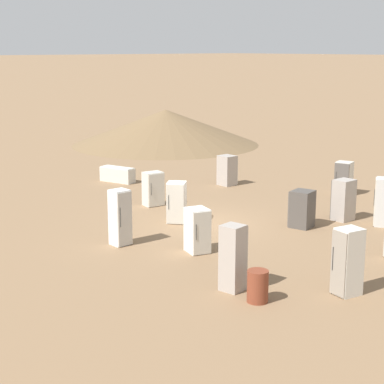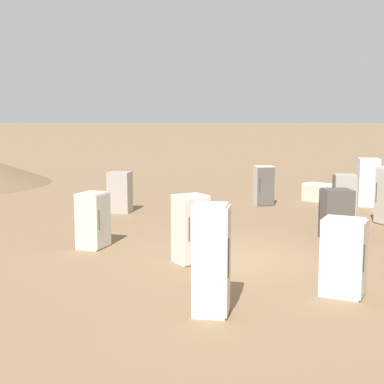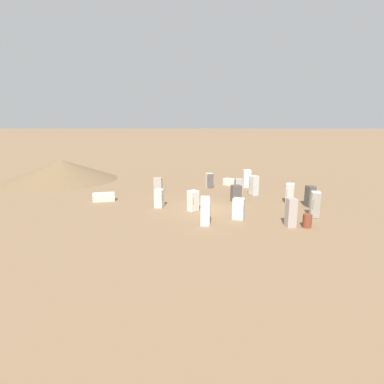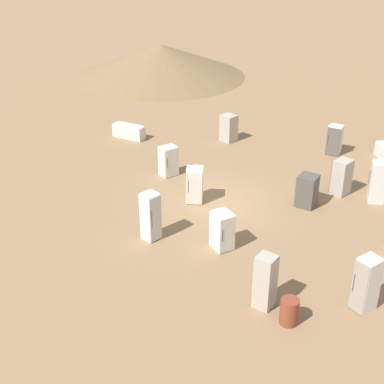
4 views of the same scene
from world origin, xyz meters
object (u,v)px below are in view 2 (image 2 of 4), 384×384
discarded_fridge_5 (120,192)px  discarded_fridge_4 (368,182)px  discarded_fridge_8 (344,257)px  discarded_fridge_13 (211,260)px  discarded_fridge_14 (344,200)px  discarded_fridge_9 (93,220)px  discarded_fridge_2 (321,193)px  discarded_fridge_12 (264,186)px  discarded_fridge_10 (336,214)px  discarded_fridge_7 (191,229)px

discarded_fridge_5 → discarded_fridge_4: bearing=19.0°
discarded_fridge_8 → discarded_fridge_13: size_ratio=0.77×
discarded_fridge_13 → discarded_fridge_14: bearing=159.4°
discarded_fridge_5 → discarded_fridge_9: discarded_fridge_5 is taller
discarded_fridge_4 → discarded_fridge_8: size_ratio=1.25×
discarded_fridge_5 → discarded_fridge_13: bearing=-63.6°
discarded_fridge_2 → discarded_fridge_9: bearing=3.2°
discarded_fridge_9 → discarded_fridge_14: 7.92m
discarded_fridge_14 → discarded_fridge_12: bearing=35.7°
discarded_fridge_10 → discarded_fridge_14: discarded_fridge_14 is taller
discarded_fridge_5 → discarded_fridge_14: (-1.21, -7.67, 0.08)m
discarded_fridge_4 → discarded_fridge_13: (-12.51, 4.51, 0.04)m
discarded_fridge_9 → discarded_fridge_10: (2.08, -6.36, -0.02)m
discarded_fridge_2 → discarded_fridge_8: discarded_fridge_8 is taller
discarded_fridge_8 → discarded_fridge_12: bearing=-153.3°
discarded_fridge_14 → discarded_fridge_8: bearing=173.9°
discarded_fridge_8 → discarded_fridge_4: bearing=-174.1°
discarded_fridge_9 → discarded_fridge_4: bearing=144.7°
discarded_fridge_8 → discarded_fridge_10: bearing=-167.2°
discarded_fridge_9 → discarded_fridge_2: bearing=154.0°
discarded_fridge_7 → discarded_fridge_13: 3.39m
discarded_fridge_14 → discarded_fridge_10: bearing=168.2°
discarded_fridge_9 → discarded_fridge_12: 8.82m
discarded_fridge_12 → discarded_fridge_14: (-3.69, -2.62, 0.04)m
discarded_fridge_9 → discarded_fridge_12: (7.77, -4.17, 0.04)m
discarded_fridge_5 → discarded_fridge_14: discarded_fridge_14 is taller
discarded_fridge_10 → discarded_fridge_12: 6.09m
discarded_fridge_2 → discarded_fridge_5: 8.29m
discarded_fridge_10 → discarded_fridge_13: (-6.37, 2.71, 0.26)m
discarded_fridge_4 → discarded_fridge_14: (-4.15, 1.37, -0.11)m
discarded_fridge_7 → discarded_fridge_8: discarded_fridge_7 is taller
discarded_fridge_7 → discarded_fridge_13: discarded_fridge_13 is taller
discarded_fridge_4 → discarded_fridge_14: 4.37m
discarded_fridge_2 → discarded_fridge_4: (-0.86, -1.68, 0.56)m
discarded_fridge_10 → discarded_fridge_14: 2.04m
discarded_fridge_8 → discarded_fridge_7: bearing=-102.5°
discarded_fridge_2 → discarded_fridge_14: (-5.01, -0.31, 0.44)m
discarded_fridge_2 → discarded_fridge_12: 2.68m
discarded_fridge_8 → discarded_fridge_2: bearing=-165.3°
discarded_fridge_8 → discarded_fridge_14: (6.94, -0.79, 0.07)m
discarded_fridge_2 → discarded_fridge_13: discarded_fridge_13 is taller
discarded_fridge_2 → discarded_fridge_4: size_ratio=0.86×
discarded_fridge_5 → discarded_fridge_7: discarded_fridge_7 is taller
discarded_fridge_12 → discarded_fridge_13: 12.07m
discarded_fridge_8 → discarded_fridge_9: bearing=-98.5°
discarded_fridge_2 → discarded_fridge_14: bearing=42.2°
discarded_fridge_2 → discarded_fridge_12: bearing=-21.6°
discarded_fridge_2 → discarded_fridge_10: (-7.00, 0.12, 0.34)m
discarded_fridge_4 → discarded_fridge_7: (-9.24, 5.41, -0.13)m
discarded_fridge_2 → discarded_fridge_7: discarded_fridge_7 is taller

